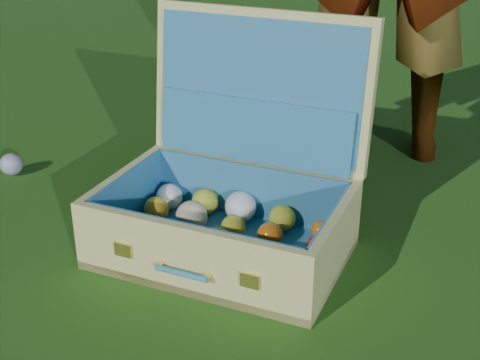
% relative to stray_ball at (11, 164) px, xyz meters
% --- Properties ---
extents(ground, '(60.00, 60.00, 0.00)m').
position_rel_stray_ball_xyz_m(ground, '(0.71, 0.12, -0.04)').
color(ground, '#215114').
rests_on(ground, ground).
extents(stray_ball, '(0.08, 0.08, 0.08)m').
position_rel_stray_ball_xyz_m(stray_ball, '(0.00, 0.00, 0.00)').
color(stray_ball, '#4470B2').
rests_on(stray_ball, ground).
extents(suitcase, '(0.72, 0.62, 0.61)m').
position_rel_stray_ball_xyz_m(suitcase, '(0.88, 0.05, 0.14)').
color(suitcase, '#DBCE76').
rests_on(suitcase, ground).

